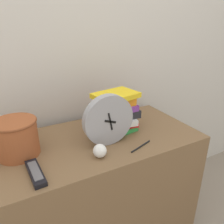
# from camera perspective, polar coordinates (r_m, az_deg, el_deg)

# --- Properties ---
(wall_back) EXTENTS (6.00, 0.04, 2.40)m
(wall_back) POSITION_cam_1_polar(r_m,az_deg,el_deg) (1.31, -14.16, 15.86)
(wall_back) COLOR beige
(wall_back) RESTS_ON ground_plane
(desk) EXTENTS (1.24, 0.54, 0.77)m
(desk) POSITION_cam_1_polar(r_m,az_deg,el_deg) (1.37, -6.74, -21.83)
(desk) COLOR brown
(desk) RESTS_ON ground_plane
(desk_clock) EXTENTS (0.26, 0.04, 0.26)m
(desk_clock) POSITION_cam_1_polar(r_m,az_deg,el_deg) (1.05, -0.92, -2.13)
(desk_clock) COLOR #99999E
(desk_clock) RESTS_ON desk
(book_stack) EXTENTS (0.28, 0.21, 0.22)m
(book_stack) POSITION_cam_1_polar(r_m,az_deg,el_deg) (1.19, 0.93, -0.00)
(book_stack) COLOR green
(book_stack) RESTS_ON desk
(basket) EXTENTS (0.20, 0.20, 0.17)m
(basket) POSITION_cam_1_polar(r_m,az_deg,el_deg) (1.07, -23.73, -5.94)
(basket) COLOR #994C28
(basket) RESTS_ON desk
(tv_remote) EXTENTS (0.06, 0.18, 0.02)m
(tv_remote) POSITION_cam_1_polar(r_m,az_deg,el_deg) (0.95, -19.36, -14.72)
(tv_remote) COLOR black
(tv_remote) RESTS_ON desk
(crumpled_paper_ball) EXTENTS (0.06, 0.06, 0.06)m
(crumpled_paper_ball) POSITION_cam_1_polar(r_m,az_deg,el_deg) (1.00, -3.19, -10.08)
(crumpled_paper_ball) COLOR white
(crumpled_paper_ball) RESTS_ON desk
(pen) EXTENTS (0.14, 0.05, 0.01)m
(pen) POSITION_cam_1_polar(r_m,az_deg,el_deg) (1.09, 7.54, -8.88)
(pen) COLOR black
(pen) RESTS_ON desk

